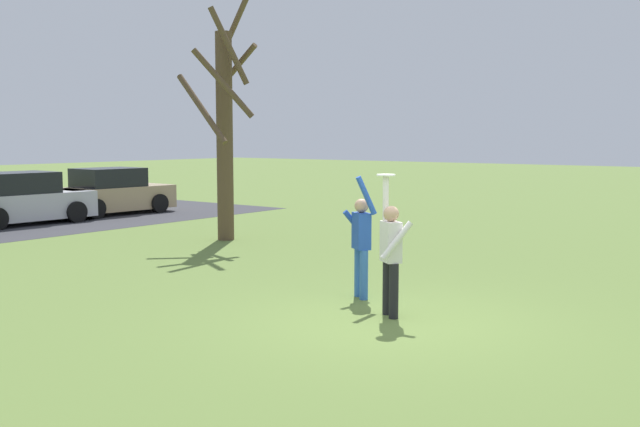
{
  "coord_description": "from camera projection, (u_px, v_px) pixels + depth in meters",
  "views": [
    {
      "loc": [
        -8.86,
        -5.41,
        2.66
      ],
      "look_at": [
        0.64,
        1.71,
        1.4
      ],
      "focal_mm": 40.9,
      "sensor_mm": 36.0,
      "label": 1
    }
  ],
  "objects": [
    {
      "name": "ground_plane",
      "position": [
        388.0,
        321.0,
        10.55
      ],
      "size": [
        120.0,
        120.0,
        0.0
      ],
      "primitive_type": "plane",
      "color": "olive"
    },
    {
      "name": "person_catcher",
      "position": [
        391.0,
        251.0,
        10.72
      ],
      "size": [
        0.54,
        0.58,
        2.08
      ],
      "rotation": [
        0.0,
        0.0,
        0.93
      ],
      "color": "black",
      "rests_on": "ground_plane"
    },
    {
      "name": "person_defender",
      "position": [
        361.0,
        239.0,
        11.96
      ],
      "size": [
        0.63,
        0.66,
        2.04
      ],
      "rotation": [
        0.0,
        0.0,
        4.07
      ],
      "color": "#3366B7",
      "rests_on": "ground_plane"
    },
    {
      "name": "frisbee_disc",
      "position": [
        386.0,
        175.0,
        10.82
      ],
      "size": [
        0.28,
        0.28,
        0.02
      ],
      "primitive_type": "cylinder",
      "color": "white",
      "rests_on": "person_catcher"
    },
    {
      "name": "parked_car_silver",
      "position": [
        21.0,
        200.0,
        22.2
      ],
      "size": [
        4.2,
        2.22,
        1.59
      ],
      "rotation": [
        0.0,
        0.0,
        -0.06
      ],
      "color": "#BCBCC1",
      "rests_on": "ground_plane"
    },
    {
      "name": "parked_car_tan",
      "position": [
        112.0,
        193.0,
        25.12
      ],
      "size": [
        4.2,
        2.22,
        1.59
      ],
      "rotation": [
        0.0,
        0.0,
        -0.06
      ],
      "color": "tan",
      "rests_on": "ground_plane"
    },
    {
      "name": "bare_tree_tall",
      "position": [
        225.0,
        123.0,
        18.54
      ],
      "size": [
        1.82,
        1.92,
        6.72
      ],
      "color": "brown",
      "rests_on": "ground_plane"
    }
  ]
}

